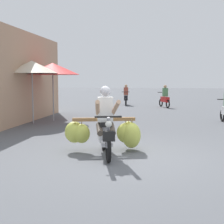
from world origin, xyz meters
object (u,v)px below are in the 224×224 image
(motorbike_main_loaded, at_px, (110,131))
(motorbike_distant_far_ahead, at_px, (165,98))
(market_umbrella_further_along, at_px, (32,67))
(motorbike_distant_ahead_left, at_px, (126,97))
(market_umbrella_near_shop, at_px, (53,69))

(motorbike_main_loaded, distance_m, motorbike_distant_far_ahead, 12.72)
(motorbike_main_loaded, bearing_deg, market_umbrella_further_along, 129.66)
(motorbike_distant_ahead_left, xyz_separation_m, motorbike_distant_far_ahead, (2.57, -1.47, 0.00))
(motorbike_main_loaded, height_order, motorbike_distant_far_ahead, motorbike_main_loaded)
(market_umbrella_further_along, bearing_deg, motorbike_distant_ahead_left, 74.25)
(market_umbrella_further_along, bearing_deg, motorbike_main_loaded, -50.34)
(market_umbrella_near_shop, distance_m, market_umbrella_further_along, 1.12)
(motorbike_main_loaded, bearing_deg, motorbike_distant_far_ahead, 82.96)
(motorbike_main_loaded, distance_m, market_umbrella_near_shop, 6.59)
(motorbike_distant_ahead_left, xyz_separation_m, market_umbrella_further_along, (-2.71, -9.60, 1.64))
(motorbike_distant_far_ahead, distance_m, market_umbrella_near_shop, 8.73)
(market_umbrella_near_shop, height_order, market_umbrella_further_along, market_umbrella_further_along)
(motorbike_distant_far_ahead, xyz_separation_m, market_umbrella_further_along, (-5.28, -8.14, 1.64))
(motorbike_distant_far_ahead, bearing_deg, motorbike_distant_ahead_left, 150.30)
(motorbike_distant_ahead_left, relative_size, motorbike_distant_far_ahead, 1.06)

